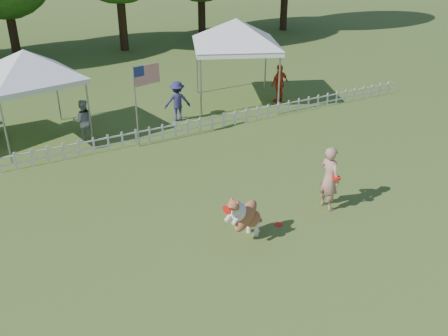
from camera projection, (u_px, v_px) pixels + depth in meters
name	position (u px, v px, depth m)	size (l,w,h in m)	color
ground	(278.00, 234.00, 12.63)	(120.00, 120.00, 0.00)	#2E521A
picket_fence	(169.00, 131.00, 18.00)	(22.00, 0.08, 0.60)	silver
handler	(329.00, 178.00, 13.39)	(0.66, 0.44, 1.82)	tan
dog	(246.00, 215.00, 12.15)	(1.30, 0.43, 1.35)	brown
frisbee_on_turf	(278.00, 224.00, 13.01)	(0.21, 0.21, 0.02)	red
canopy_tent_left	(32.00, 97.00, 17.31)	(3.09, 3.09, 3.19)	white
canopy_tent_right	(236.00, 63.00, 20.86)	(3.39, 3.39, 3.50)	white
flag_pole	(136.00, 108.00, 16.85)	(1.10, 0.11, 2.87)	gray
spectator_a	(84.00, 120.00, 17.65)	(0.74, 0.58, 1.52)	#9D9CA2
spectator_b	(177.00, 101.00, 19.44)	(1.02, 0.59, 1.58)	#26254E
spectator_c	(280.00, 83.00, 21.44)	(0.96, 0.40, 1.65)	red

